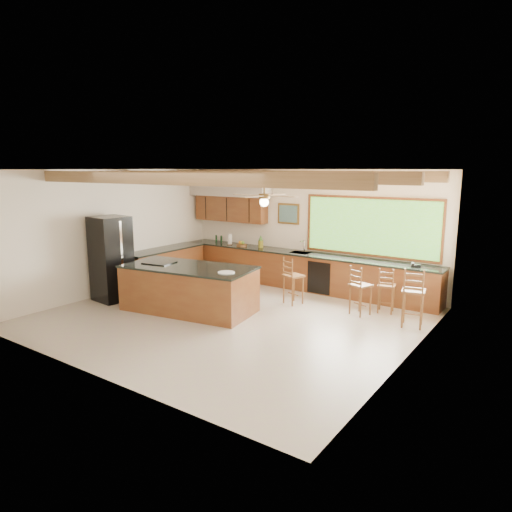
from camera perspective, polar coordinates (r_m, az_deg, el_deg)
The scene contains 9 objects.
ground at distance 9.49m, azimuth -3.25°, elevation -7.68°, with size 7.20×7.20×0.00m, color #B8A799.
room_shell at distance 9.65m, azimuth -1.79°, elevation 6.10°, with size 7.27×6.54×3.02m.
counter_run at distance 11.80m, azimuth 1.13°, elevation -1.61°, with size 7.12×3.10×1.26m.
island at distance 9.90m, azimuth -8.39°, elevation -4.02°, with size 2.99×1.75×1.00m.
refrigerator at distance 11.01m, azimuth -17.63°, elevation -0.32°, with size 0.83×0.81×1.95m.
bar_stool_a at distance 10.24m, azimuth 4.54°, elevation -2.60°, with size 0.49×0.49×1.07m.
bar_stool_b at distance 9.69m, azimuth 12.85°, elevation -3.72°, with size 0.48×0.48×1.05m.
bar_stool_c at distance 9.22m, azimuth 19.00°, elevation -4.31°, with size 0.50×0.50×1.18m.
bar_stool_d at distance 9.99m, azimuth 15.91°, elevation -3.68°, with size 0.42×0.42×0.98m.
Camera 1 is at (5.56, -7.07, 3.02)m, focal length 32.00 mm.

